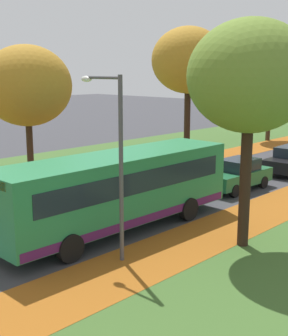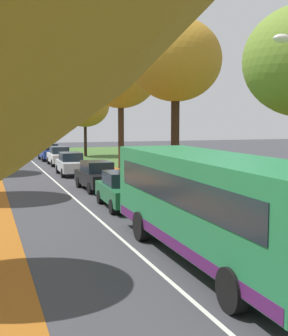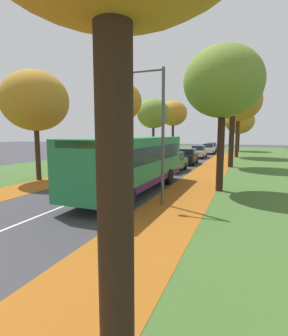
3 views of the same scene
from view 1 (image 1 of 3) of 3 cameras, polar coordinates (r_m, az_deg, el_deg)
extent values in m
cube|color=#3D6028|center=(32.15, -4.84, 0.83)|extent=(12.00, 90.00, 0.01)
cube|color=#9E5619|center=(24.95, -8.16, -2.47)|extent=(2.80, 60.00, 0.00)
cube|color=#9E5619|center=(18.86, 9.55, -7.26)|extent=(2.80, 60.00, 0.00)
cube|color=silver|center=(26.11, 8.67, -1.85)|extent=(0.12, 80.00, 0.01)
cylinder|color=#382619|center=(24.53, -13.68, 1.47)|extent=(0.33, 0.33, 3.70)
ellipsoid|color=#AD7A23|center=(24.17, -14.10, 9.71)|extent=(4.45, 4.45, 4.01)
cylinder|color=black|center=(33.47, 5.27, 5.49)|extent=(0.44, 0.44, 4.89)
ellipsoid|color=#AD7A23|center=(33.27, 5.42, 12.96)|extent=(5.10, 5.10, 4.59)
cylinder|color=#422D1E|center=(42.77, 14.96, 6.17)|extent=(0.39, 0.39, 4.37)
ellipsoid|color=olive|center=(42.58, 15.26, 11.61)|extent=(5.00, 5.00, 4.50)
cylinder|color=black|center=(16.67, 12.21, -2.14)|extent=(0.39, 0.39, 4.36)
ellipsoid|color=olive|center=(16.19, 12.80, 10.88)|extent=(4.22, 4.22, 3.80)
cylinder|color=#47474C|center=(14.79, -2.81, -0.39)|extent=(0.14, 0.14, 6.00)
cylinder|color=#47474C|center=(15.04, -5.05, 10.92)|extent=(1.60, 0.10, 0.10)
ellipsoid|color=silver|center=(15.65, -7.02, 10.74)|extent=(0.44, 0.28, 0.20)
cube|color=#237A47|center=(18.00, -3.18, -2.32)|extent=(2.60, 10.42, 2.50)
cube|color=#19232D|center=(17.91, -3.20, -1.08)|extent=(2.63, 9.18, 0.80)
cube|color=#4C1951|center=(18.29, -3.14, -5.57)|extent=(2.62, 10.22, 0.32)
cylinder|color=black|center=(15.55, -9.01, -9.61)|extent=(0.31, 0.96, 0.96)
cylinder|color=black|center=(17.41, -13.74, -7.44)|extent=(0.31, 0.96, 0.96)
cylinder|color=black|center=(19.57, 5.44, -4.99)|extent=(0.31, 0.96, 0.96)
cylinder|color=black|center=(21.08, 0.41, -3.70)|extent=(0.31, 0.96, 0.96)
cube|color=#1E6038|center=(24.79, 11.26, -1.10)|extent=(1.83, 4.25, 0.70)
cube|color=#19232D|center=(24.77, 11.51, 0.42)|extent=(1.51, 2.06, 0.60)
cylinder|color=black|center=(23.40, 10.99, -2.75)|extent=(0.24, 0.65, 0.64)
cylinder|color=black|center=(24.28, 7.96, -2.11)|extent=(0.24, 0.65, 0.64)
cylinder|color=black|center=(25.53, 14.33, -1.68)|extent=(0.24, 0.65, 0.64)
cylinder|color=black|center=(26.34, 11.43, -1.13)|extent=(0.24, 0.65, 0.64)
cylinder|color=black|center=(28.73, 14.84, -0.21)|extent=(0.25, 0.65, 0.64)
cylinder|color=black|center=(31.04, 16.99, 0.55)|extent=(0.25, 0.65, 0.64)
camera|label=2|loc=(18.86, -44.49, 1.90)|focal=50.00mm
camera|label=3|loc=(7.75, -52.17, -15.30)|focal=28.00mm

